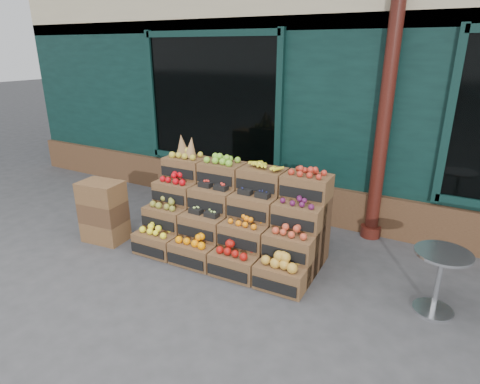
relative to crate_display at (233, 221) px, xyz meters
The scene contains 6 objects.
ground 0.85m from the crate_display, 66.69° to the right, with size 60.00×60.00×0.00m, color #3B3B3D.
shop_facade 4.87m from the crate_display, 86.34° to the left, with size 12.00×6.24×4.80m.
crate_display is the anchor object (origin of this frame).
spare_crates 1.84m from the crate_display, 161.26° to the right, with size 0.62×0.46×0.86m.
bistro_table 2.46m from the crate_display, ahead, with size 0.55×0.55×0.69m.
shopkeeper 2.90m from the crate_display, 124.42° to the left, with size 0.80×0.52×2.18m, color #1D6830.
Camera 1 is at (2.18, -3.44, 2.58)m, focal length 30.00 mm.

